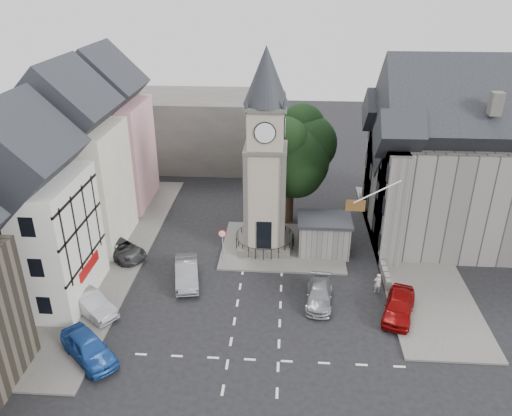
# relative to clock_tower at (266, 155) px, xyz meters

# --- Properties ---
(ground) EXTENTS (120.00, 120.00, 0.00)m
(ground) POSITION_rel_clock_tower_xyz_m (0.00, -7.99, -8.12)
(ground) COLOR black
(ground) RESTS_ON ground
(pavement_west) EXTENTS (6.00, 30.00, 0.14)m
(pavement_west) POSITION_rel_clock_tower_xyz_m (-12.50, -1.99, -8.05)
(pavement_west) COLOR #595651
(pavement_west) RESTS_ON ground
(pavement_east) EXTENTS (6.00, 26.00, 0.14)m
(pavement_east) POSITION_rel_clock_tower_xyz_m (12.00, 0.01, -8.05)
(pavement_east) COLOR #595651
(pavement_east) RESTS_ON ground
(central_island) EXTENTS (10.00, 8.00, 0.16)m
(central_island) POSITION_rel_clock_tower_xyz_m (1.50, 0.01, -8.04)
(central_island) COLOR #595651
(central_island) RESTS_ON ground
(road_markings) EXTENTS (20.00, 8.00, 0.01)m
(road_markings) POSITION_rel_clock_tower_xyz_m (0.00, -13.49, -8.12)
(road_markings) COLOR silver
(road_markings) RESTS_ON ground
(clock_tower) EXTENTS (4.86, 4.86, 16.25)m
(clock_tower) POSITION_rel_clock_tower_xyz_m (0.00, 0.00, 0.00)
(clock_tower) COLOR #4C4944
(clock_tower) RESTS_ON ground
(stone_shelter) EXTENTS (4.30, 3.30, 3.08)m
(stone_shelter) POSITION_rel_clock_tower_xyz_m (4.80, -0.49, -6.57)
(stone_shelter) COLOR #605D58
(stone_shelter) RESTS_ON ground
(town_tree) EXTENTS (7.20, 7.20, 10.80)m
(town_tree) POSITION_rel_clock_tower_xyz_m (2.00, 5.01, -1.15)
(town_tree) COLOR black
(town_tree) RESTS_ON ground
(warning_sign_post) EXTENTS (0.70, 0.19, 2.85)m
(warning_sign_post) POSITION_rel_clock_tower_xyz_m (-3.20, -2.56, -6.09)
(warning_sign_post) COLOR black
(warning_sign_post) RESTS_ON ground
(terrace_pink) EXTENTS (8.10, 7.60, 12.80)m
(terrace_pink) POSITION_rel_clock_tower_xyz_m (-15.50, 8.01, -1.54)
(terrace_pink) COLOR pink
(terrace_pink) RESTS_ON ground
(terrace_cream) EXTENTS (8.10, 7.60, 12.80)m
(terrace_cream) POSITION_rel_clock_tower_xyz_m (-15.50, 0.01, -1.54)
(terrace_cream) COLOR #F1E9C9
(terrace_cream) RESTS_ON ground
(terrace_tudor) EXTENTS (8.10, 7.60, 12.00)m
(terrace_tudor) POSITION_rel_clock_tower_xyz_m (-15.50, -7.99, -1.93)
(terrace_tudor) COLOR silver
(terrace_tudor) RESTS_ON ground
(backdrop_west) EXTENTS (20.00, 10.00, 8.00)m
(backdrop_west) POSITION_rel_clock_tower_xyz_m (-12.00, 20.01, -4.12)
(backdrop_west) COLOR #4C4944
(backdrop_west) RESTS_ON ground
(east_building) EXTENTS (14.40, 11.40, 12.60)m
(east_building) POSITION_rel_clock_tower_xyz_m (15.59, 3.01, -1.86)
(east_building) COLOR #605D58
(east_building) RESTS_ON ground
(east_boundary_wall) EXTENTS (0.40, 16.00, 0.90)m
(east_boundary_wall) POSITION_rel_clock_tower_xyz_m (9.20, 2.01, -7.67)
(east_boundary_wall) COLOR #605D58
(east_boundary_wall) RESTS_ON ground
(flagpole) EXTENTS (3.68, 0.10, 2.74)m
(flagpole) POSITION_rel_clock_tower_xyz_m (8.00, -3.99, -1.12)
(flagpole) COLOR white
(flagpole) RESTS_ON ground
(car_west_blue) EXTENTS (4.64, 4.49, 1.57)m
(car_west_blue) POSITION_rel_clock_tower_xyz_m (-9.75, -13.99, -7.34)
(car_west_blue) COLOR #1B4596
(car_west_blue) RESTS_ON ground
(car_west_silver) EXTENTS (4.43, 3.83, 1.44)m
(car_west_silver) POSITION_rel_clock_tower_xyz_m (-11.22, -9.70, -7.40)
(car_west_silver) COLOR #A5A6AD
(car_west_silver) RESTS_ON ground
(car_west_grey) EXTENTS (5.20, 4.79, 1.35)m
(car_west_grey) POSITION_rel_clock_tower_xyz_m (-11.50, -2.35, -7.44)
(car_west_grey) COLOR #2D2E30
(car_west_grey) RESTS_ON ground
(car_island_silver) EXTENTS (2.56, 4.91, 1.54)m
(car_island_silver) POSITION_rel_clock_tower_xyz_m (-5.50, -5.56, -7.35)
(car_island_silver) COLOR gray
(car_island_silver) RESTS_ON ground
(car_island_east) EXTENTS (2.09, 4.41, 1.24)m
(car_island_east) POSITION_rel_clock_tower_xyz_m (4.16, -7.49, -7.50)
(car_island_east) COLOR gray
(car_island_east) RESTS_ON ground
(car_east_red) EXTENTS (3.13, 4.88, 1.55)m
(car_east_red) POSITION_rel_clock_tower_xyz_m (9.40, -8.60, -7.35)
(car_east_red) COLOR #7B0606
(car_east_red) RESTS_ON ground
(pedestrian) EXTENTS (0.61, 0.45, 1.54)m
(pedestrian) POSITION_rel_clock_tower_xyz_m (8.37, -5.99, -7.35)
(pedestrian) COLOR beige
(pedestrian) RESTS_ON ground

